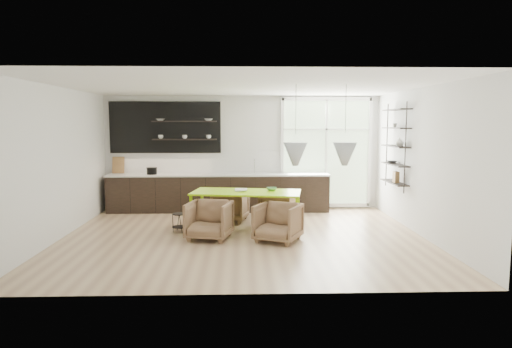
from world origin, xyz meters
name	(u,v)px	position (x,y,z in m)	size (l,w,h in m)	color
room	(270,158)	(0.58, 1.10, 1.46)	(7.02, 6.01, 2.91)	tan
kitchen_run	(215,187)	(-0.69, 2.69, 0.60)	(5.54, 0.69, 2.75)	black
right_shelving	(396,149)	(3.36, 1.17, 1.65)	(0.26, 1.22, 1.90)	black
dining_table	(246,194)	(0.07, 0.59, 0.75)	(2.34, 1.34, 0.81)	#90D501
armchair_back_left	(230,206)	(-0.28, 1.49, 0.34)	(0.73, 0.75, 0.68)	brown
armchair_back_right	(279,208)	(0.80, 1.26, 0.34)	(0.72, 0.75, 0.68)	brown
armchair_front_left	(209,220)	(-0.65, -0.15, 0.37)	(0.78, 0.81, 0.73)	brown
armchair_front_right	(278,223)	(0.65, -0.36, 0.36)	(0.77, 0.79, 0.72)	brown
wire_stool	(179,220)	(-1.29, 0.44, 0.25)	(0.30, 0.30, 0.38)	black
table_book	(235,190)	(-0.17, 0.70, 0.82)	(0.25, 0.34, 0.03)	white
table_bowl	(272,189)	(0.60, 0.70, 0.84)	(0.21, 0.21, 0.07)	#568E5A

